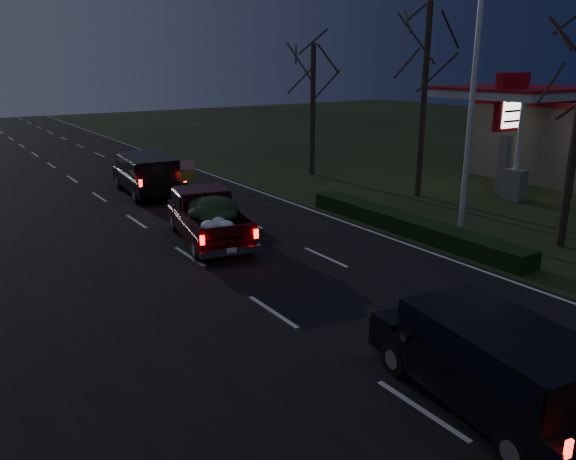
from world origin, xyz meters
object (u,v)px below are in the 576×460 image
light_pole (474,79)px  pickup_truck (208,214)px  lead_suv (148,171)px  gas_price_pylon (510,114)px  rear_suv (496,357)px

light_pole → pickup_truck: 10.27m
pickup_truck → lead_suv: pickup_truck is taller
light_pole → gas_price_pylon: size_ratio=1.64×
lead_suv → rear_suv: bearing=-87.7°
light_pole → lead_suv: (-7.33, 12.32, -4.34)m
light_pole → rear_suv: 12.20m
light_pole → pickup_truck: (-8.23, 4.17, -4.51)m
light_pole → lead_suv: 14.98m
lead_suv → pickup_truck: bearing=-91.0°
lead_suv → rear_suv: (-1.08, -19.96, -0.11)m
light_pole → lead_suv: light_pole is taller
gas_price_pylon → pickup_truck: gas_price_pylon is taller
pickup_truck → gas_price_pylon: bearing=6.8°
gas_price_pylon → lead_suv: (-13.83, 9.33, -2.63)m
gas_price_pylon → rear_suv: 18.52m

